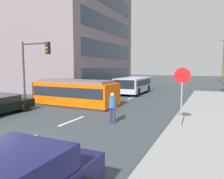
# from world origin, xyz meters

# --- Properties ---
(ground_plane) EXTENTS (120.00, 120.00, 0.00)m
(ground_plane) POSITION_xyz_m (0.00, 10.00, 0.00)
(ground_plane) COLOR #343D42
(sidewalk_curb_right) EXTENTS (3.20, 36.00, 0.14)m
(sidewalk_curb_right) POSITION_xyz_m (6.80, 6.00, 0.07)
(sidewalk_curb_right) COLOR gray
(sidewalk_curb_right) RESTS_ON ground
(lane_stripe_1) EXTENTS (0.16, 2.40, 0.01)m
(lane_stripe_1) POSITION_xyz_m (0.00, 2.00, 0.01)
(lane_stripe_1) COLOR silver
(lane_stripe_1) RESTS_ON ground
(lane_stripe_2) EXTENTS (0.16, 2.40, 0.01)m
(lane_stripe_2) POSITION_xyz_m (0.00, 6.00, 0.01)
(lane_stripe_2) COLOR silver
(lane_stripe_2) RESTS_ON ground
(lane_stripe_3) EXTENTS (0.16, 2.40, 0.01)m
(lane_stripe_3) POSITION_xyz_m (0.00, 16.20, 0.01)
(lane_stripe_3) COLOR silver
(lane_stripe_3) RESTS_ON ground
(lane_stripe_4) EXTENTS (0.16, 2.40, 0.01)m
(lane_stripe_4) POSITION_xyz_m (0.00, 22.20, 0.01)
(lane_stripe_4) COLOR silver
(lane_stripe_4) RESTS_ON ground
(corner_building) EXTENTS (16.68, 16.37, 16.00)m
(corner_building) POSITION_xyz_m (-13.51, 22.08, 8.00)
(corner_building) COLOR slate
(corner_building) RESTS_ON ground
(streetcar_tram) EXTENTS (6.65, 2.75, 2.01)m
(streetcar_tram) POSITION_xyz_m (-2.57, 10.20, 1.04)
(streetcar_tram) COLOR #F35505
(streetcar_tram) RESTS_ON ground
(city_bus) EXTENTS (2.58, 6.02, 1.79)m
(city_bus) POSITION_xyz_m (-0.89, 19.09, 1.04)
(city_bus) COLOR #A8ACC4
(city_bus) RESTS_ON ground
(pedestrian_crossing) EXTENTS (0.47, 0.36, 1.67)m
(pedestrian_crossing) POSITION_xyz_m (2.28, 6.51, 0.94)
(pedestrian_crossing) COLOR #312D51
(pedestrian_crossing) RESTS_ON ground
(stop_sign) EXTENTS (0.76, 0.07, 2.88)m
(stop_sign) POSITION_xyz_m (5.81, 6.75, 2.19)
(stop_sign) COLOR gray
(stop_sign) RESTS_ON sidewalk_curb_right
(traffic_light_mast) EXTENTS (2.57, 0.33, 4.89)m
(traffic_light_mast) POSITION_xyz_m (-4.82, 8.21, 3.42)
(traffic_light_mast) COLOR #333333
(traffic_light_mast) RESTS_ON ground
(utility_pole_distant) EXTENTS (1.80, 0.24, 8.42)m
(utility_pole_distant) POSITION_xyz_m (8.79, 42.35, 4.39)
(utility_pole_distant) COLOR brown
(utility_pole_distant) RESTS_ON ground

